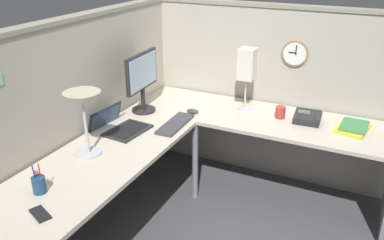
% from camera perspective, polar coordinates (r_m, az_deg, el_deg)
% --- Properties ---
extents(ground_plane, '(6.80, 6.80, 0.00)m').
position_cam_1_polar(ground_plane, '(3.41, 1.75, -12.83)').
color(ground_plane, '#47474C').
extents(cubicle_wall_back, '(2.57, 0.12, 1.58)m').
position_cam_1_polar(cubicle_wall_back, '(3.16, -15.42, -0.22)').
color(cubicle_wall_back, '#A8A393').
rests_on(cubicle_wall_back, ground).
extents(cubicle_wall_right, '(0.12, 2.37, 1.58)m').
position_cam_1_polar(cubicle_wall_right, '(3.70, 11.20, 3.69)').
color(cubicle_wall_right, '#A8A393').
rests_on(cubicle_wall_right, ground).
extents(desk, '(2.35, 2.15, 0.73)m').
position_cam_1_polar(desk, '(2.94, 1.58, -4.68)').
color(desk, beige).
rests_on(desk, ground).
extents(monitor, '(0.46, 0.20, 0.50)m').
position_cam_1_polar(monitor, '(3.33, -7.08, 5.95)').
color(monitor, '#232326').
rests_on(monitor, desk).
extents(laptop, '(0.37, 0.41, 0.22)m').
position_cam_1_polar(laptop, '(3.12, -10.50, -0.82)').
color(laptop, '#232326').
rests_on(laptop, desk).
extents(keyboard, '(0.43, 0.16, 0.02)m').
position_cam_1_polar(keyboard, '(3.14, -2.38, -0.56)').
color(keyboard, '#38383D').
rests_on(keyboard, desk).
extents(computer_mouse, '(0.06, 0.10, 0.03)m').
position_cam_1_polar(computer_mouse, '(3.36, 0.08, 1.27)').
color(computer_mouse, '#38383D').
rests_on(computer_mouse, desk).
extents(desk_lamp_dome, '(0.24, 0.24, 0.44)m').
position_cam_1_polar(desk_lamp_dome, '(2.66, -15.22, 2.20)').
color(desk_lamp_dome, '#B7BABF').
rests_on(desk_lamp_dome, desk).
extents(pen_cup, '(0.08, 0.08, 0.18)m').
position_cam_1_polar(pen_cup, '(2.46, -20.92, -8.55)').
color(pen_cup, navy).
rests_on(pen_cup, desk).
extents(cell_phone, '(0.12, 0.16, 0.01)m').
position_cam_1_polar(cell_phone, '(2.30, -20.79, -12.38)').
color(cell_phone, black).
rests_on(cell_phone, desk).
extents(office_phone, '(0.20, 0.22, 0.11)m').
position_cam_1_polar(office_phone, '(3.31, 16.20, 0.28)').
color(office_phone, '#232326').
rests_on(office_phone, desk).
extents(book_stack, '(0.32, 0.26, 0.04)m').
position_cam_1_polar(book_stack, '(3.29, 21.91, -1.01)').
color(book_stack, yellow).
rests_on(book_stack, desk).
extents(desk_lamp_paper, '(0.13, 0.13, 0.53)m').
position_cam_1_polar(desk_lamp_paper, '(3.35, 7.82, 7.62)').
color(desk_lamp_paper, '#B7BABF').
rests_on(desk_lamp_paper, desk).
extents(coffee_mug, '(0.08, 0.08, 0.10)m').
position_cam_1_polar(coffee_mug, '(3.33, 12.45, 1.07)').
color(coffee_mug, '#B2332D').
rests_on(coffee_mug, desk).
extents(wall_clock, '(0.04, 0.22, 0.22)m').
position_cam_1_polar(wall_clock, '(3.49, 14.43, 9.13)').
color(wall_clock, olive).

